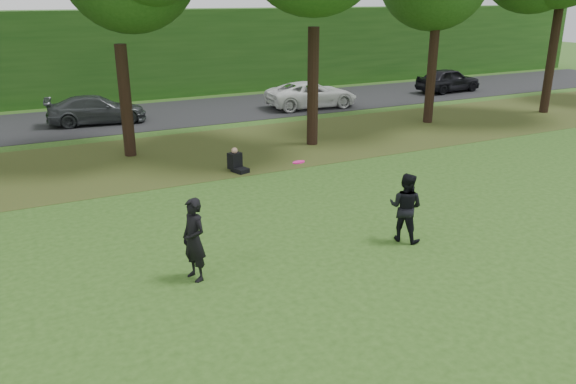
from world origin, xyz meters
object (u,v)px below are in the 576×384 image
object	(u,v)px
seated_person	(236,162)
player_right	(405,207)
player_left	(194,240)
frisbee	(299,162)

from	to	relation	value
seated_person	player_right	bearing A→B (deg)	-95.23
player_right	seated_person	size ratio (longest dim) A/B	2.08
seated_person	player_left	bearing A→B (deg)	-135.47
player_left	player_right	bearing A→B (deg)	69.55
frisbee	player_left	bearing A→B (deg)	-178.33
player_right	frisbee	world-z (taller)	frisbee
player_right	seated_person	distance (m)	7.44
player_right	frisbee	xyz separation A→B (m)	(-2.73, 0.44, 1.39)
player_right	frisbee	distance (m)	3.09
player_right	seated_person	xyz separation A→B (m)	(-1.56, 7.25, -0.55)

